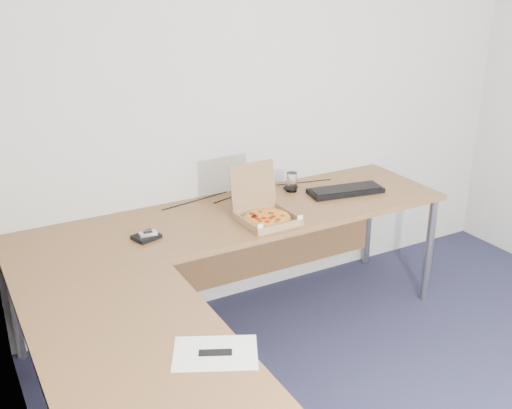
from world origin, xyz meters
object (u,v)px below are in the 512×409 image
wallet (146,237)px  pizza_box (266,215)px  keyboard (346,191)px  drinking_glass (292,182)px  desk (219,262)px

wallet → pizza_box: bearing=-25.8°
keyboard → wallet: 1.29m
drinking_glass → keyboard: size_ratio=0.26×
desk → drinking_glass: drinking_glass is taller
desk → wallet: size_ratio=19.99×
desk → wallet: wallet is taller
drinking_glass → wallet: 1.04m
desk → pizza_box: (0.42, 0.27, 0.06)m
pizza_box → keyboard: size_ratio=0.71×
pizza_box → keyboard: pizza_box is taller
desk → pizza_box: pizza_box is taller
pizza_box → drinking_glass: pizza_box is taller
drinking_glass → desk: bearing=-142.9°
desk → wallet: bearing=122.7°
desk → drinking_glass: 0.99m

